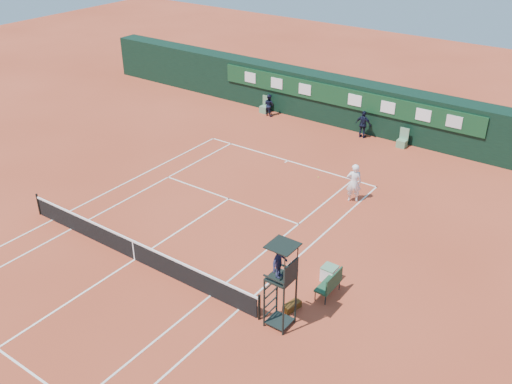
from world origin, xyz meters
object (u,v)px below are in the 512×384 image
at_px(player_bench, 331,283).
at_px(player, 354,183).
at_px(tennis_net, 134,249).
at_px(umpire_chair, 281,268).
at_px(cooler, 329,273).

xyz_separation_m(player_bench, player, (-2.71, 7.19, 0.41)).
bearing_deg(tennis_net, umpire_chair, 1.72).
distance_m(umpire_chair, player, 9.94).
bearing_deg(tennis_net, cooler, 25.60).
bearing_deg(cooler, umpire_chair, -93.32).
height_order(cooler, player, player).
bearing_deg(cooler, tennis_net, -154.40).
bearing_deg(player, cooler, 77.74).
xyz_separation_m(tennis_net, cooler, (7.32, 3.51, -0.18)).
height_order(tennis_net, cooler, tennis_net).
xyz_separation_m(tennis_net, player_bench, (7.83, 2.65, 0.09)).
xyz_separation_m(tennis_net, player, (5.12, 9.84, 0.50)).
relative_size(umpire_chair, player_bench, 2.85).
relative_size(tennis_net, umpire_chair, 3.77).
distance_m(cooler, player, 6.74).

